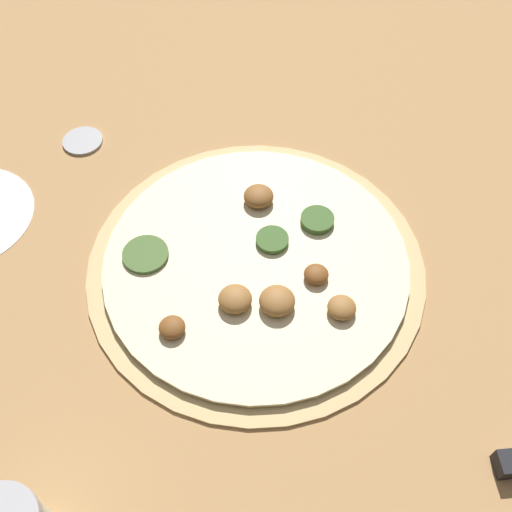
{
  "coord_description": "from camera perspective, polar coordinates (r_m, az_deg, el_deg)",
  "views": [
    {
      "loc": [
        -0.33,
        0.12,
        0.51
      ],
      "look_at": [
        0.0,
        0.0,
        0.02
      ],
      "focal_mm": 42.0,
      "sensor_mm": 36.0,
      "label": 1
    }
  ],
  "objects": [
    {
      "name": "ground_plane",
      "position": [
        0.62,
        -0.0,
        -0.92
      ],
      "size": [
        3.0,
        3.0,
        0.0
      ],
      "primitive_type": "plane",
      "color": "tan"
    },
    {
      "name": "pizza",
      "position": [
        0.61,
        0.03,
        -0.67
      ],
      "size": [
        0.35,
        0.35,
        0.03
      ],
      "color": "#D6B77A",
      "rests_on": "ground_plane"
    },
    {
      "name": "loose_cap",
      "position": [
        0.76,
        -16.21,
        10.57
      ],
      "size": [
        0.05,
        0.05,
        0.01
      ],
      "color": "#B2B2B7",
      "rests_on": "ground_plane"
    }
  ]
}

